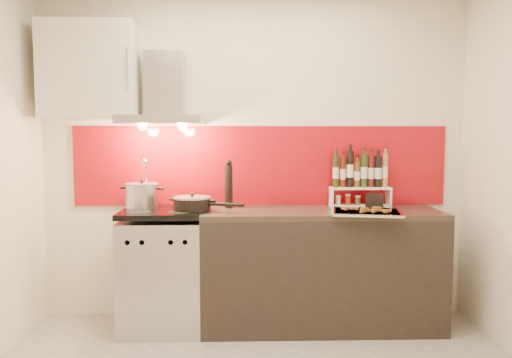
{
  "coord_description": "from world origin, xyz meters",
  "views": [
    {
      "loc": [
        -0.1,
        -2.64,
        1.45
      ],
      "look_at": [
        0.0,
        0.95,
        1.15
      ],
      "focal_mm": 35.0,
      "sensor_mm": 36.0,
      "label": 1
    }
  ],
  "objects_px": {
    "counter": "(321,268)",
    "stock_pot": "(142,195)",
    "range_stove": "(163,270)",
    "pepper_mill": "(229,185)",
    "saute_pan": "(193,203)",
    "baking_tray": "(367,212)"
  },
  "relations": [
    {
      "from": "range_stove",
      "to": "baking_tray",
      "type": "xyz_separation_m",
      "value": [
        1.5,
        -0.2,
        0.47
      ]
    },
    {
      "from": "stock_pot",
      "to": "pepper_mill",
      "type": "relative_size",
      "value": 0.68
    },
    {
      "from": "counter",
      "to": "pepper_mill",
      "type": "xyz_separation_m",
      "value": [
        -0.71,
        0.13,
        0.63
      ]
    },
    {
      "from": "range_stove",
      "to": "saute_pan",
      "type": "height_order",
      "value": "saute_pan"
    },
    {
      "from": "range_stove",
      "to": "counter",
      "type": "xyz_separation_m",
      "value": [
        1.2,
        0.0,
        0.01
      ]
    },
    {
      "from": "saute_pan",
      "to": "pepper_mill",
      "type": "bearing_deg",
      "value": 33.9
    },
    {
      "from": "stock_pot",
      "to": "saute_pan",
      "type": "distance_m",
      "value": 0.44
    },
    {
      "from": "saute_pan",
      "to": "baking_tray",
      "type": "distance_m",
      "value": 1.27
    },
    {
      "from": "counter",
      "to": "pepper_mill",
      "type": "distance_m",
      "value": 0.96
    },
    {
      "from": "counter",
      "to": "pepper_mill",
      "type": "relative_size",
      "value": 4.76
    },
    {
      "from": "stock_pot",
      "to": "saute_pan",
      "type": "xyz_separation_m",
      "value": [
        0.41,
        -0.16,
        -0.04
      ]
    },
    {
      "from": "pepper_mill",
      "to": "stock_pot",
      "type": "bearing_deg",
      "value": -178.3
    },
    {
      "from": "range_stove",
      "to": "pepper_mill",
      "type": "xyz_separation_m",
      "value": [
        0.49,
        0.14,
        0.64
      ]
    },
    {
      "from": "pepper_mill",
      "to": "baking_tray",
      "type": "distance_m",
      "value": 1.07
    },
    {
      "from": "stock_pot",
      "to": "pepper_mill",
      "type": "distance_m",
      "value": 0.68
    },
    {
      "from": "counter",
      "to": "pepper_mill",
      "type": "height_order",
      "value": "pepper_mill"
    },
    {
      "from": "counter",
      "to": "stock_pot",
      "type": "bearing_deg",
      "value": 175.35
    },
    {
      "from": "saute_pan",
      "to": "stock_pot",
      "type": "bearing_deg",
      "value": 159.23
    },
    {
      "from": "range_stove",
      "to": "counter",
      "type": "height_order",
      "value": "range_stove"
    },
    {
      "from": "stock_pot",
      "to": "counter",
      "type": "bearing_deg",
      "value": -4.65
    },
    {
      "from": "counter",
      "to": "stock_pot",
      "type": "relative_size",
      "value": 7.0
    },
    {
      "from": "stock_pot",
      "to": "pepper_mill",
      "type": "bearing_deg",
      "value": 1.7
    }
  ]
}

